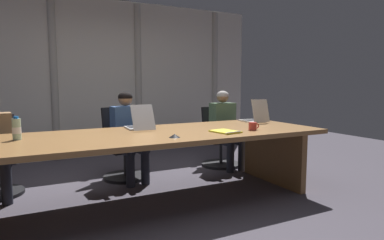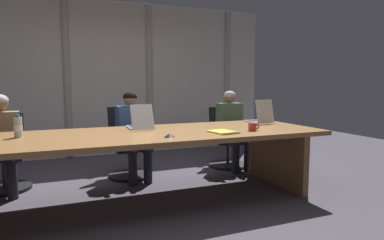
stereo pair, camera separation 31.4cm
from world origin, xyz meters
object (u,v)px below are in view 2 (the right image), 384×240
at_px(office_chair_left_end, 4,161).
at_px(spiral_notepad, 223,132).
at_px(conference_mic_left_side, 169,135).
at_px(person_center, 232,125).
at_px(water_bottle_primary, 18,127).
at_px(office_chair_left_mid, 128,151).
at_px(coffee_mug_near, 253,127).
at_px(person_left_end, 1,137).
at_px(person_left_mid, 133,130).
at_px(office_chair_center, 227,144).
at_px(laptop_center, 259,118).
at_px(laptop_left_mid, 140,124).

xyz_separation_m(office_chair_left_end, spiral_notepad, (2.24, -1.41, 0.42)).
bearing_deg(conference_mic_left_side, person_center, 42.49).
bearing_deg(water_bottle_primary, office_chair_left_mid, 36.51).
xyz_separation_m(coffee_mug_near, conference_mic_left_side, (-1.00, -0.07, -0.03)).
relative_size(person_left_end, person_left_mid, 0.99).
distance_m(office_chair_left_mid, spiral_notepad, 1.64).
bearing_deg(office_chair_center, conference_mic_left_side, -40.40).
xyz_separation_m(person_center, coffee_mug_near, (-0.44, -1.24, 0.15)).
bearing_deg(conference_mic_left_side, spiral_notepad, 5.92).
relative_size(laptop_center, conference_mic_left_side, 3.84).
bearing_deg(laptop_left_mid, office_chair_left_mid, 1.06).
bearing_deg(laptop_center, person_left_mid, 72.01).
relative_size(office_chair_center, person_left_mid, 0.78).
xyz_separation_m(laptop_left_mid, spiral_notepad, (0.75, -0.65, -0.05)).
bearing_deg(office_chair_left_mid, conference_mic_left_side, -4.98).
bearing_deg(laptop_left_mid, coffee_mug_near, -117.40).
relative_size(office_chair_left_mid, spiral_notepad, 2.81).
xyz_separation_m(person_left_mid, spiral_notepad, (0.70, -1.25, 0.11)).
relative_size(coffee_mug_near, conference_mic_left_side, 1.22).
height_order(laptop_center, conference_mic_left_side, laptop_center).
bearing_deg(water_bottle_primary, person_left_mid, 30.89).
distance_m(person_left_mid, spiral_notepad, 1.44).
distance_m(office_chair_left_mid, coffee_mug_near, 1.84).
xyz_separation_m(office_chair_left_end, water_bottle_primary, (0.26, -0.92, 0.51)).
relative_size(office_chair_center, coffee_mug_near, 6.80).
bearing_deg(spiral_notepad, person_left_end, 140.13).
xyz_separation_m(laptop_center, person_center, (-0.05, 0.63, -0.16)).
height_order(office_chair_left_mid, spiral_notepad, office_chair_left_mid).
bearing_deg(office_chair_left_mid, office_chair_left_end, -98.79).
distance_m(office_chair_left_end, water_bottle_primary, 1.09).
relative_size(office_chair_center, conference_mic_left_side, 8.27).
height_order(laptop_center, spiral_notepad, laptop_center).
xyz_separation_m(office_chair_center, person_left_end, (-3.05, -0.15, 0.32)).
bearing_deg(office_chair_left_end, person_left_end, 2.96).
height_order(office_chair_left_end, spiral_notepad, office_chair_left_end).
bearing_deg(laptop_center, spiral_notepad, 129.73).
distance_m(person_left_mid, water_bottle_primary, 1.51).
bearing_deg(office_chair_left_mid, person_center, 75.08).
bearing_deg(spiral_notepad, coffee_mug_near, -9.30).
bearing_deg(laptop_center, coffee_mug_near, 145.06).
xyz_separation_m(water_bottle_primary, conference_mic_left_side, (1.35, -0.55, -0.08)).
height_order(laptop_left_mid, water_bottle_primary, laptop_left_mid).
bearing_deg(office_chair_center, person_left_end, -83.38).
bearing_deg(spiral_notepad, office_chair_left_end, 137.28).
relative_size(person_center, conference_mic_left_side, 10.62).
relative_size(laptop_center, person_center, 0.36).
distance_m(laptop_left_mid, office_chair_left_end, 1.74).
height_order(office_chair_left_end, office_chair_left_mid, office_chair_left_mid).
distance_m(laptop_left_mid, laptop_center, 1.61).
distance_m(laptop_left_mid, coffee_mug_near, 1.29).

